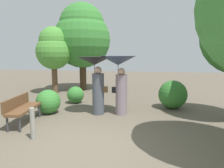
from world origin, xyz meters
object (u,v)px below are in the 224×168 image
(person_right, at_px, (119,72))
(park_bench, at_px, (22,107))
(tree_near_left, at_px, (54,49))
(person_left, at_px, (96,73))
(tree_mid_left, at_px, (82,35))
(path_marker_post, at_px, (33,124))

(person_right, relative_size, park_bench, 1.30)
(tree_near_left, bearing_deg, person_left, -47.20)
(tree_near_left, height_order, tree_mid_left, tree_mid_left)
(tree_near_left, xyz_separation_m, tree_mid_left, (1.13, 1.32, 0.77))
(tree_near_left, bearing_deg, park_bench, -76.04)
(park_bench, relative_size, tree_mid_left, 0.32)
(person_left, xyz_separation_m, tree_near_left, (-3.11, 3.36, 0.92))
(park_bench, bearing_deg, tree_mid_left, -6.82)
(person_left, relative_size, tree_mid_left, 0.40)
(path_marker_post, bearing_deg, person_left, 67.14)
(tree_near_left, distance_m, path_marker_post, 6.41)
(person_right, xyz_separation_m, tree_mid_left, (-2.76, 4.59, 1.63))
(person_right, relative_size, tree_mid_left, 0.41)
(person_right, height_order, tree_mid_left, tree_mid_left)
(person_right, bearing_deg, person_left, 98.57)
(park_bench, height_order, tree_mid_left, tree_mid_left)
(path_marker_post, bearing_deg, park_bench, 133.33)
(park_bench, bearing_deg, person_right, -68.60)
(person_left, height_order, tree_mid_left, tree_mid_left)
(person_right, relative_size, path_marker_post, 2.55)
(tree_near_left, bearing_deg, person_right, -39.98)
(tree_mid_left, bearing_deg, tree_near_left, -130.58)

